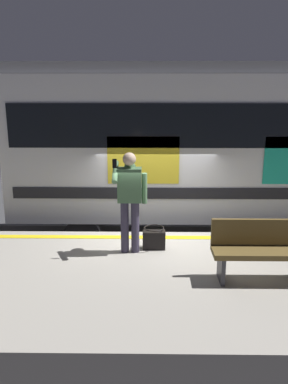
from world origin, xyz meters
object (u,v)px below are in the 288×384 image
(passenger, at_px, (130,194))
(bench, at_px, (260,249))
(train_carriage, at_px, (212,139))
(handbag, at_px, (154,239))

(passenger, height_order, bench, passenger)
(train_carriage, xyz_separation_m, passenger, (1.82, 3.13, -0.53))
(train_carriage, distance_m, handbag, 3.59)
(train_carriage, xyz_separation_m, handbag, (1.41, 3.00, -1.38))
(train_carriage, bearing_deg, bench, 91.95)
(handbag, distance_m, bench, 1.95)
(passenger, relative_size, bench, 1.24)
(handbag, xyz_separation_m, bench, (-1.55, 1.14, 0.30))
(passenger, bearing_deg, handbag, -161.70)
(train_carriage, height_order, bench, train_carriage)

